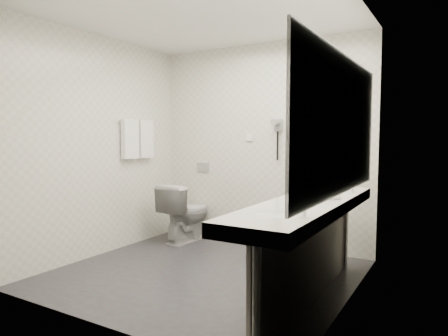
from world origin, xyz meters
The scene contains 30 objects.
floor centered at (0.00, 0.00, 0.00)m, with size 2.80×2.80×0.00m, color #26262B.
ceiling centered at (0.00, 0.00, 2.50)m, with size 2.80×2.80×0.00m, color white.
wall_back centered at (0.00, 1.30, 1.25)m, with size 2.80×2.80×0.00m, color silver.
wall_front centered at (0.00, -1.30, 1.25)m, with size 2.80×2.80×0.00m, color silver.
wall_left centered at (-1.40, 0.00, 1.25)m, with size 2.60×2.60×0.00m, color silver.
wall_right centered at (1.40, 0.00, 1.25)m, with size 2.60×2.60×0.00m, color silver.
vanity_counter centered at (1.12, -0.20, 0.80)m, with size 0.55×2.20×0.10m, color white.
vanity_panel centered at (1.15, -0.20, 0.38)m, with size 0.03×2.15×0.75m, color #9B9692.
vanity_post_near centered at (1.18, -1.24, 0.38)m, with size 0.06×0.06×0.75m, color silver.
vanity_post_far centered at (1.18, 0.84, 0.38)m, with size 0.06×0.06×0.75m, color silver.
mirror centered at (1.39, -0.20, 1.45)m, with size 0.02×2.20×1.05m, color #B2BCC6.
basin_near centered at (1.12, -0.85, 0.83)m, with size 0.40×0.31×0.05m, color white.
basin_far centered at (1.12, 0.45, 0.83)m, with size 0.40×0.31×0.05m, color white.
faucet_near centered at (1.32, -0.85, 0.92)m, with size 0.04×0.04×0.15m, color silver.
faucet_far centered at (1.32, 0.45, 0.92)m, with size 0.04×0.04×0.15m, color silver.
soap_bottle_a centered at (1.27, -0.06, 0.90)m, with size 0.05×0.05×0.11m, color silver.
soap_bottle_c centered at (1.23, -0.17, 0.91)m, with size 0.05×0.05×0.12m, color silver.
glass_left centered at (1.30, 0.01, 0.90)m, with size 0.06×0.06×0.10m, color silver.
toilet centered at (-0.89, 0.94, 0.38)m, with size 0.42×0.75×0.76m, color white.
flush_plate centered at (-0.85, 1.29, 0.95)m, with size 0.18×0.02×0.12m, color #B2B5BA.
pedal_bin centered at (0.25, 0.64, 0.14)m, with size 0.20×0.20×0.28m, color #B2B5BA.
bin_lid centered at (0.25, 0.64, 0.29)m, with size 0.20×0.20×0.01m, color #B2B5BA.
towel_rail centered at (-1.35, 0.55, 1.55)m, with size 0.02×0.02×0.62m, color silver.
towel_near centered at (-1.34, 0.41, 1.33)m, with size 0.07×0.24×0.48m, color white.
towel_far centered at (-1.34, 0.69, 1.33)m, with size 0.07×0.24×0.48m, color white.
dryer_cradle centered at (0.25, 1.27, 1.50)m, with size 0.10×0.04×0.14m, color gray.
dryer_barrel centered at (0.25, 1.20, 1.53)m, with size 0.08×0.08×0.14m, color gray.
dryer_cord centered at (0.25, 1.26, 1.25)m, with size 0.02×0.02×0.35m, color black.
switch_plate_a centered at (-0.15, 1.29, 1.35)m, with size 0.09×0.02×0.09m, color white.
switch_plate_b centered at (0.55, 1.29, 1.35)m, with size 0.09×0.02×0.09m, color white.
Camera 1 is at (2.16, -3.27, 1.36)m, focal length 32.34 mm.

